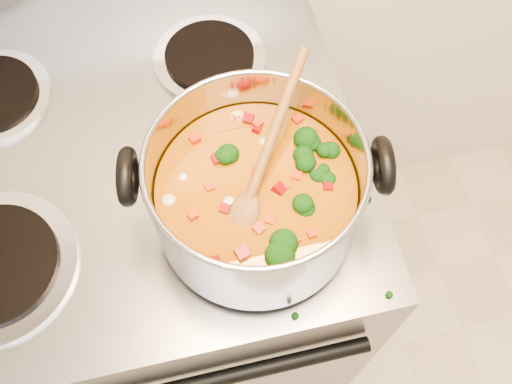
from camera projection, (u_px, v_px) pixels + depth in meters
electric_range at (158, 258)px, 1.29m from camera, size 0.76×0.69×1.08m
stockpot at (256, 193)px, 0.75m from camera, size 0.34×0.28×0.17m
wooden_spoon at (259, 172)px, 0.72m from camera, size 0.17×0.22×0.11m
cooktop_crumbs at (230, 225)px, 0.82m from camera, size 0.41×0.19×0.01m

